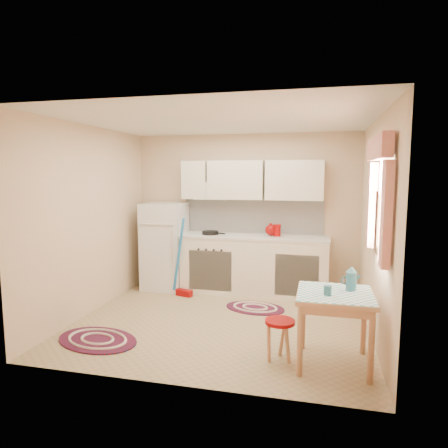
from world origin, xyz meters
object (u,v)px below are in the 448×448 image
Objects in this scene: fridge at (165,246)px; base_cabinets at (254,266)px; stool at (280,340)px.

fridge is 0.62× the size of base_cabinets.
base_cabinets is at bearing 1.96° from fridge.
base_cabinets is (1.46, 0.05, -0.26)m from fridge.
stool is (0.62, -2.20, -0.23)m from base_cabinets.
base_cabinets is at bearing 105.68° from stool.
fridge reaches higher than stool.
fridge reaches higher than base_cabinets.
stool is at bearing -45.97° from fridge.
fridge is 3.33× the size of stool.
base_cabinets is 5.36× the size of stool.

